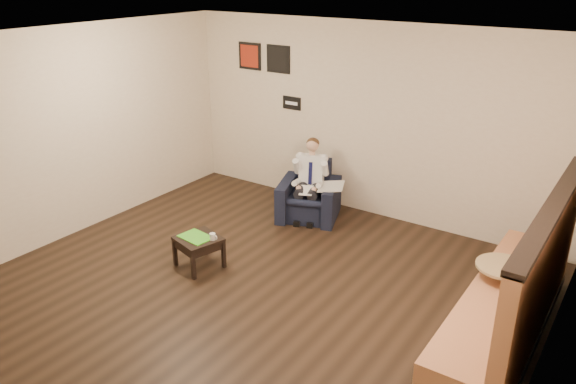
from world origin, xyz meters
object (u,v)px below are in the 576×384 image
Objects in this scene: seated_man at (308,184)px; green_folder at (196,237)px; banquette at (510,271)px; cafe_table at (499,294)px; smartphone at (210,235)px; armchair at (309,191)px; coffee_mug at (212,237)px; side_table at (199,252)px.

green_folder is at bearing -121.74° from seated_man.
cafe_table is (-0.11, 0.24, -0.42)m from banquette.
smartphone is at bearing 50.33° from green_folder.
smartphone is at bearing -119.16° from seated_man.
armchair is 3.46m from banquette.
smartphone is at bearing -117.61° from armchair.
armchair is 1.91m from smartphone.
green_folder is (-0.36, -2.03, -0.00)m from armchair.
banquette is at bearing -64.80° from cafe_table.
banquette reaches higher than seated_man.
coffee_mug is at bearing -115.79° from seated_man.
armchair is at bearing 156.21° from banquette.
seated_man is 1.88m from coffee_mug.
coffee_mug reaches higher than green_folder.
cafe_table is at bearing -40.91° from armchair.
banquette reaches higher than coffee_mug.
coffee_mug is at bearing -7.10° from smartphone.
banquette reaches higher than green_folder.
coffee_mug is 0.12× the size of cafe_table.
armchair is at bearing 90.00° from seated_man.
side_table is 0.72× the size of cafe_table.
green_folder reaches higher than smartphone.
armchair is at bearing 108.24° from smartphone.
coffee_mug is at bearing 17.98° from side_table.
side_table is at bearing -169.69° from banquette.
cafe_table is at bearing 38.50° from smartphone.
smartphone is at bearing 56.94° from side_table.
side_table is at bearing -97.35° from smartphone.
coffee_mug is (0.18, 0.06, 0.24)m from side_table.
side_table is at bearing 17.98° from green_folder.
seated_man reaches higher than smartphone.
armchair is 3.25m from cafe_table.
armchair is at bearing 85.70° from coffee_mug.
seated_man is at bearing 160.68° from cafe_table.
green_folder reaches higher than side_table.
armchair is 1.72× the size of side_table.
armchair reaches higher than smartphone.
cafe_table is at bearing 115.20° from banquette.
smartphone is (-0.10, 0.07, -0.04)m from coffee_mug.
seated_man is (0.04, -0.10, 0.15)m from armchair.
seated_man reaches higher than cafe_table.
green_folder is 3.21× the size of smartphone.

